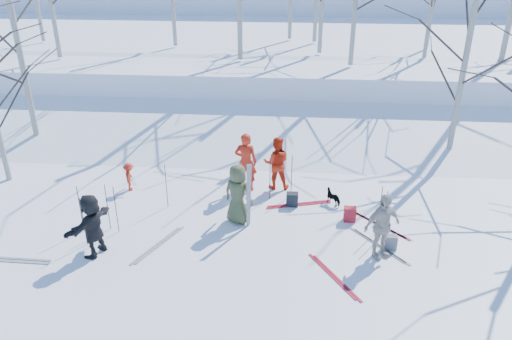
# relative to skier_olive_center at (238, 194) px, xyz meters

# --- Properties ---
(ground) EXTENTS (120.00, 120.00, 0.00)m
(ground) POSITION_rel_skier_olive_center_xyz_m (0.44, -0.92, -0.85)
(ground) COLOR white
(ground) RESTS_ON ground
(snow_ramp) EXTENTS (70.00, 9.49, 4.12)m
(snow_ramp) POSITION_rel_skier_olive_center_xyz_m (0.44, 6.08, -0.70)
(snow_ramp) COLOR white
(snow_ramp) RESTS_ON ground
(snow_plateau) EXTENTS (70.00, 18.00, 2.20)m
(snow_plateau) POSITION_rel_skier_olive_center_xyz_m (0.44, 16.08, 0.15)
(snow_plateau) COLOR white
(snow_plateau) RESTS_ON ground
(skier_olive_center) EXTENTS (0.98, 0.84, 1.70)m
(skier_olive_center) POSITION_rel_skier_olive_center_xyz_m (0.00, 0.00, 0.00)
(skier_olive_center) COLOR #3E472A
(skier_olive_center) RESTS_ON ground
(skier_red_north) EXTENTS (0.70, 0.48, 1.85)m
(skier_red_north) POSITION_rel_skier_olive_center_xyz_m (0.03, 1.88, 0.08)
(skier_red_north) COLOR red
(skier_red_north) RESTS_ON ground
(skier_redor_behind) EXTENTS (0.84, 0.66, 1.67)m
(skier_redor_behind) POSITION_rel_skier_olive_center_xyz_m (0.95, 2.08, -0.01)
(skier_redor_behind) COLOR red
(skier_redor_behind) RESTS_ON ground
(skier_red_seated) EXTENTS (0.46, 0.64, 0.89)m
(skier_red_seated) POSITION_rel_skier_olive_center_xyz_m (-3.50, 1.57, -0.40)
(skier_red_seated) COLOR red
(skier_red_seated) RESTS_ON ground
(skier_cream_east) EXTENTS (1.08, 0.84, 1.70)m
(skier_cream_east) POSITION_rel_skier_olive_center_xyz_m (3.61, -1.33, 0.00)
(skier_cream_east) COLOR beige
(skier_cream_east) RESTS_ON ground
(skier_grey_west) EXTENTS (0.97, 1.59, 1.63)m
(skier_grey_west) POSITION_rel_skier_olive_center_xyz_m (-3.33, -1.77, -0.03)
(skier_grey_west) COLOR black
(skier_grey_west) RESTS_ON ground
(dog) EXTENTS (0.58, 0.55, 0.46)m
(dog) POSITION_rel_skier_olive_center_xyz_m (2.66, 1.17, -0.62)
(dog) COLOR black
(dog) RESTS_ON ground
(upright_ski_left) EXTENTS (0.11, 0.17, 1.90)m
(upright_ski_left) POSITION_rel_skier_olive_center_xyz_m (0.30, -0.28, 0.10)
(upright_ski_left) COLOR silver
(upright_ski_left) RESTS_ON ground
(upright_ski_right) EXTENTS (0.15, 0.23, 1.89)m
(upright_ski_right) POSITION_rel_skier_olive_center_xyz_m (0.33, -0.24, 0.10)
(upright_ski_right) COLOR silver
(upright_ski_right) RESTS_ON ground
(ski_pair_a) EXTENTS (2.04, 2.09, 0.02)m
(ski_pair_a) POSITION_rel_skier_olive_center_xyz_m (3.69, -0.91, -0.84)
(ski_pair_a) COLOR silver
(ski_pair_a) RESTS_ON ground
(ski_pair_b) EXTENTS (1.89, 2.08, 0.02)m
(ski_pair_b) POSITION_rel_skier_olive_center_xyz_m (2.47, -2.26, -0.84)
(ski_pair_b) COLOR maroon
(ski_pair_b) RESTS_ON ground
(ski_pair_c) EXTENTS (1.66, 2.05, 0.02)m
(ski_pair_c) POSITION_rel_skier_olive_center_xyz_m (-1.91, -1.32, -0.84)
(ski_pair_c) COLOR silver
(ski_pair_c) RESTS_ON ground
(ski_pair_d) EXTENTS (0.28, 1.91, 0.02)m
(ski_pair_d) POSITION_rel_skier_olive_center_xyz_m (-5.27, -2.22, -0.84)
(ski_pair_d) COLOR silver
(ski_pair_d) RESTS_ON ground
(ski_pair_e) EXTENTS (1.19, 2.00, 0.02)m
(ski_pair_e) POSITION_rel_skier_olive_center_xyz_m (1.65, 1.04, -0.84)
(ski_pair_e) COLOR maroon
(ski_pair_e) RESTS_ON ground
(ski_pair_f) EXTENTS (2.10, 2.10, 0.02)m
(ski_pair_f) POSITION_rel_skier_olive_center_xyz_m (3.83, 0.10, -0.84)
(ski_pair_f) COLOR maroon
(ski_pair_f) RESTS_ON ground
(ski_pole_a) EXTENTS (0.02, 0.02, 1.34)m
(ski_pole_a) POSITION_rel_skier_olive_center_xyz_m (-3.10, -0.77, -0.18)
(ski_pole_a) COLOR black
(ski_pole_a) RESTS_ON ground
(ski_pole_b) EXTENTS (0.02, 0.02, 1.34)m
(ski_pole_b) POSITION_rel_skier_olive_center_xyz_m (-2.12, 0.65, -0.18)
(ski_pole_b) COLOR black
(ski_pole_b) RESTS_ON ground
(ski_pole_c) EXTENTS (0.02, 0.02, 1.34)m
(ski_pole_c) POSITION_rel_skier_olive_center_xyz_m (3.74, -0.23, -0.18)
(ski_pole_c) COLOR black
(ski_pole_c) RESTS_ON ground
(ski_pole_d) EXTENTS (0.02, 0.02, 1.34)m
(ski_pole_d) POSITION_rel_skier_olive_center_xyz_m (1.42, 1.54, -0.18)
(ski_pole_d) COLOR black
(ski_pole_d) RESTS_ON ground
(ski_pole_e) EXTENTS (0.02, 0.02, 1.34)m
(ski_pole_e) POSITION_rel_skier_olive_center_xyz_m (0.79, 1.32, -0.18)
(ski_pole_e) COLOR black
(ski_pole_e) RESTS_ON ground
(ski_pole_f) EXTENTS (0.02, 0.02, 1.34)m
(ski_pole_f) POSITION_rel_skier_olive_center_xyz_m (-3.37, -0.66, -0.18)
(ski_pole_f) COLOR black
(ski_pole_f) RESTS_ON ground
(ski_pole_g) EXTENTS (0.02, 0.02, 1.34)m
(ski_pole_g) POSITION_rel_skier_olive_center_xyz_m (3.84, -0.46, -0.18)
(ski_pole_g) COLOR black
(ski_pole_g) RESTS_ON ground
(ski_pole_h) EXTENTS (0.02, 0.02, 1.34)m
(ski_pole_h) POSITION_rel_skier_olive_center_xyz_m (-3.72, -1.41, -0.18)
(ski_pole_h) COLOR black
(ski_pole_h) RESTS_ON ground
(ski_pole_i) EXTENTS (0.02, 0.02, 1.34)m
(ski_pole_i) POSITION_rel_skier_olive_center_xyz_m (-4.04, -0.82, -0.18)
(ski_pole_i) COLOR black
(ski_pole_i) RESTS_ON ground
(backpack_red) EXTENTS (0.32, 0.22, 0.42)m
(backpack_red) POSITION_rel_skier_olive_center_xyz_m (3.05, 0.25, -0.64)
(backpack_red) COLOR maroon
(backpack_red) RESTS_ON ground
(backpack_grey) EXTENTS (0.30, 0.20, 0.38)m
(backpack_grey) POSITION_rel_skier_olive_center_xyz_m (3.94, -1.01, -0.66)
(backpack_grey) COLOR slate
(backpack_grey) RESTS_ON ground
(backpack_dark) EXTENTS (0.34, 0.24, 0.40)m
(backpack_dark) POSITION_rel_skier_olive_center_xyz_m (1.46, 0.98, -0.65)
(backpack_dark) COLOR black
(backpack_dark) RESTS_ON ground
(birch_plateau_g) EXTENTS (3.34, 3.34, 3.92)m
(birch_plateau_g) POSITION_rel_skier_olive_center_xyz_m (7.61, 12.73, 3.31)
(birch_plateau_g) COLOR silver
(birch_plateau_g) RESTS_ON snow_plateau
(birch_plateau_i) EXTENTS (3.83, 3.83, 4.61)m
(birch_plateau_i) POSITION_rel_skier_olive_center_xyz_m (7.02, 10.53, 3.66)
(birch_plateau_i) COLOR silver
(birch_plateau_i) RESTS_ON snow_plateau
(birch_edge_d) EXTENTS (5.30, 5.30, 6.71)m
(birch_edge_d) POSITION_rel_skier_olive_center_xyz_m (-7.96, 4.69, 2.51)
(birch_edge_d) COLOR silver
(birch_edge_d) RESTS_ON ground
(birch_edge_e) EXTENTS (4.62, 4.62, 5.74)m
(birch_edge_e) POSITION_rel_skier_olive_center_xyz_m (6.82, 4.63, 2.02)
(birch_edge_e) COLOR silver
(birch_edge_e) RESTS_ON ground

